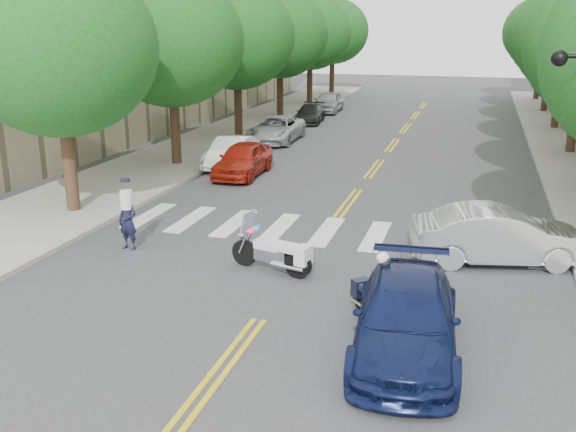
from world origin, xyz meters
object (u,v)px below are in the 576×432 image
at_px(motorcycle_police, 380,291).
at_px(officer_standing, 128,221).
at_px(motorcycle_parked, 277,253).
at_px(sedan_blue, 406,318).
at_px(convertible, 500,236).

relative_size(motorcycle_police, officer_standing, 0.99).
relative_size(motorcycle_police, motorcycle_parked, 0.70).
bearing_deg(sedan_blue, convertible, 67.41).
distance_m(motorcycle_police, motorcycle_parked, 3.71).
xyz_separation_m(motorcycle_police, officer_standing, (-7.68, 2.72, 0.10)).
bearing_deg(officer_standing, motorcycle_parked, 2.82).
relative_size(motorcycle_police, convertible, 0.36).
height_order(motorcycle_parked, convertible, motorcycle_parked).
distance_m(motorcycle_parked, officer_standing, 4.72).
distance_m(motorcycle_parked, convertible, 6.08).
relative_size(motorcycle_parked, officer_standing, 1.41).
bearing_deg(officer_standing, motorcycle_police, -9.89).
distance_m(motorcycle_parked, sedan_blue, 4.95).
height_order(motorcycle_parked, sedan_blue, motorcycle_parked).
height_order(motorcycle_parked, officer_standing, officer_standing).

